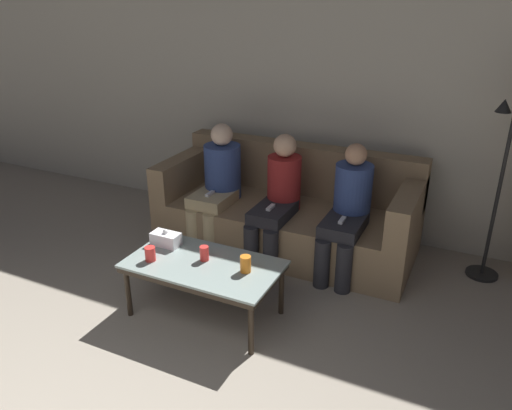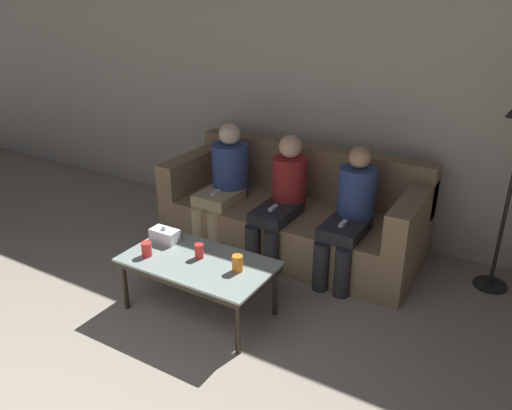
{
  "view_description": "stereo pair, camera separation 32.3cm",
  "coord_description": "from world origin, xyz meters",
  "px_view_note": "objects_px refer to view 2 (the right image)",
  "views": [
    {
      "loc": [
        1.57,
        -0.41,
        2.22
      ],
      "look_at": [
        0.0,
        2.85,
        0.66
      ],
      "focal_mm": 35.0,
      "sensor_mm": 36.0,
      "label": 1
    },
    {
      "loc": [
        1.85,
        -0.26,
        2.22
      ],
      "look_at": [
        0.0,
        2.85,
        0.66
      ],
      "focal_mm": 35.0,
      "sensor_mm": 36.0,
      "label": 2
    }
  ],
  "objects_px": {
    "couch": "(294,214)",
    "seated_person_left_end": "(225,180)",
    "tissue_box": "(165,235)",
    "cup_far_center": "(199,251)",
    "cup_near_left": "(147,249)",
    "cup_near_right": "(237,263)",
    "seated_person_mid_left": "(282,197)",
    "coffee_table": "(198,266)",
    "seated_person_mid_right": "(351,211)"
  },
  "relations": [
    {
      "from": "seated_person_left_end",
      "to": "cup_far_center",
      "type": "bearing_deg",
      "value": -65.3
    },
    {
      "from": "couch",
      "to": "seated_person_left_end",
      "type": "relative_size",
      "value": 2.07
    },
    {
      "from": "couch",
      "to": "cup_near_right",
      "type": "height_order",
      "value": "couch"
    },
    {
      "from": "cup_near_left",
      "to": "cup_near_right",
      "type": "height_order",
      "value": "cup_near_right"
    },
    {
      "from": "couch",
      "to": "tissue_box",
      "type": "distance_m",
      "value": 1.32
    },
    {
      "from": "coffee_table",
      "to": "tissue_box",
      "type": "xyz_separation_m",
      "value": [
        -0.4,
        0.11,
        0.09
      ]
    },
    {
      "from": "tissue_box",
      "to": "seated_person_mid_right",
      "type": "distance_m",
      "value": 1.5
    },
    {
      "from": "coffee_table",
      "to": "cup_far_center",
      "type": "height_order",
      "value": "cup_far_center"
    },
    {
      "from": "couch",
      "to": "seated_person_left_end",
      "type": "height_order",
      "value": "seated_person_left_end"
    },
    {
      "from": "cup_near_right",
      "to": "seated_person_mid_right",
      "type": "xyz_separation_m",
      "value": [
        0.41,
        1.06,
        0.08
      ]
    },
    {
      "from": "coffee_table",
      "to": "cup_near_left",
      "type": "relative_size",
      "value": 10.33
    },
    {
      "from": "cup_far_center",
      "to": "seated_person_left_end",
      "type": "height_order",
      "value": "seated_person_left_end"
    },
    {
      "from": "cup_far_center",
      "to": "seated_person_mid_right",
      "type": "relative_size",
      "value": 0.1
    },
    {
      "from": "coffee_table",
      "to": "tissue_box",
      "type": "relative_size",
      "value": 5.0
    },
    {
      "from": "seated_person_left_end",
      "to": "couch",
      "type": "bearing_deg",
      "value": 18.52
    },
    {
      "from": "seated_person_mid_left",
      "to": "cup_near_left",
      "type": "bearing_deg",
      "value": -111.64
    },
    {
      "from": "seated_person_left_end",
      "to": "seated_person_mid_right",
      "type": "xyz_separation_m",
      "value": [
        1.24,
        -0.03,
        -0.02
      ]
    },
    {
      "from": "seated_person_left_end",
      "to": "seated_person_mid_right",
      "type": "bearing_deg",
      "value": -1.26
    },
    {
      "from": "cup_near_right",
      "to": "tissue_box",
      "type": "height_order",
      "value": "tissue_box"
    },
    {
      "from": "coffee_table",
      "to": "cup_near_right",
      "type": "distance_m",
      "value": 0.34
    },
    {
      "from": "coffee_table",
      "to": "seated_person_mid_right",
      "type": "height_order",
      "value": "seated_person_mid_right"
    },
    {
      "from": "cup_far_center",
      "to": "seated_person_mid_left",
      "type": "xyz_separation_m",
      "value": [
        0.13,
        1.03,
        0.09
      ]
    },
    {
      "from": "seated_person_mid_right",
      "to": "tissue_box",
      "type": "bearing_deg",
      "value": -139.58
    },
    {
      "from": "tissue_box",
      "to": "seated_person_left_end",
      "type": "height_order",
      "value": "seated_person_left_end"
    },
    {
      "from": "couch",
      "to": "seated_person_mid_right",
      "type": "distance_m",
      "value": 0.71
    },
    {
      "from": "seated_person_mid_left",
      "to": "seated_person_left_end",
      "type": "bearing_deg",
      "value": 176.47
    },
    {
      "from": "couch",
      "to": "tissue_box",
      "type": "xyz_separation_m",
      "value": [
        -0.52,
        -1.2,
        0.17
      ]
    },
    {
      "from": "cup_far_center",
      "to": "seated_person_left_end",
      "type": "relative_size",
      "value": 0.1
    },
    {
      "from": "couch",
      "to": "cup_near_right",
      "type": "relative_size",
      "value": 19.5
    },
    {
      "from": "cup_near_right",
      "to": "seated_person_left_end",
      "type": "distance_m",
      "value": 1.37
    },
    {
      "from": "cup_near_right",
      "to": "cup_near_left",
      "type": "bearing_deg",
      "value": -167.13
    },
    {
      "from": "couch",
      "to": "coffee_table",
      "type": "relative_size",
      "value": 2.11
    },
    {
      "from": "seated_person_mid_left",
      "to": "seated_person_mid_right",
      "type": "xyz_separation_m",
      "value": [
        0.62,
        0.01,
        -0.0
      ]
    },
    {
      "from": "coffee_table",
      "to": "seated_person_mid_left",
      "type": "bearing_deg",
      "value": 83.88
    },
    {
      "from": "couch",
      "to": "cup_far_center",
      "type": "bearing_deg",
      "value": -95.81
    },
    {
      "from": "seated_person_mid_left",
      "to": "tissue_box",
      "type": "bearing_deg",
      "value": -118.28
    },
    {
      "from": "coffee_table",
      "to": "cup_far_center",
      "type": "bearing_deg",
      "value": 111.23
    },
    {
      "from": "cup_near_right",
      "to": "seated_person_mid_right",
      "type": "bearing_deg",
      "value": 68.67
    },
    {
      "from": "seated_person_left_end",
      "to": "seated_person_mid_left",
      "type": "relative_size",
      "value": 1.02
    },
    {
      "from": "seated_person_left_end",
      "to": "seated_person_mid_right",
      "type": "distance_m",
      "value": 1.24
    },
    {
      "from": "cup_near_left",
      "to": "tissue_box",
      "type": "relative_size",
      "value": 0.48
    },
    {
      "from": "coffee_table",
      "to": "tissue_box",
      "type": "bearing_deg",
      "value": 164.17
    },
    {
      "from": "cup_near_left",
      "to": "seated_person_mid_left",
      "type": "relative_size",
      "value": 0.1
    },
    {
      "from": "seated_person_mid_right",
      "to": "seated_person_mid_left",
      "type": "bearing_deg",
      "value": -178.98
    },
    {
      "from": "cup_near_left",
      "to": "tissue_box",
      "type": "distance_m",
      "value": 0.25
    },
    {
      "from": "tissue_box",
      "to": "coffee_table",
      "type": "bearing_deg",
      "value": -15.83
    },
    {
      "from": "cup_near_left",
      "to": "cup_far_center",
      "type": "distance_m",
      "value": 0.39
    },
    {
      "from": "couch",
      "to": "seated_person_left_end",
      "type": "xyz_separation_m",
      "value": [
        -0.62,
        -0.21,
        0.28
      ]
    },
    {
      "from": "cup_near_right",
      "to": "seated_person_mid_left",
      "type": "xyz_separation_m",
      "value": [
        -0.21,
        1.05,
        0.08
      ]
    },
    {
      "from": "couch",
      "to": "cup_near_right",
      "type": "xyz_separation_m",
      "value": [
        0.21,
        -1.29,
        0.18
      ]
    }
  ]
}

